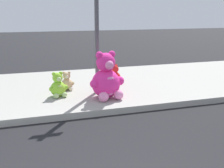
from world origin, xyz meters
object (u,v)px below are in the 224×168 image
at_px(plush_tan, 67,83).
at_px(plush_lime, 58,87).
at_px(sign_pole, 97,27).
at_px(plush_pink_large, 106,80).
at_px(plush_red, 114,76).

bearing_deg(plush_tan, plush_lime, -118.77).
xyz_separation_m(sign_pole, plush_lime, (-1.05, -0.12, -1.44)).
distance_m(plush_pink_large, plush_red, 1.50).
bearing_deg(plush_lime, plush_red, 26.48).
xyz_separation_m(plush_pink_large, plush_red, (0.63, 1.34, -0.24)).
bearing_deg(plush_pink_large, plush_tan, 129.66).
distance_m(plush_pink_large, plush_tan, 1.33).
bearing_deg(plush_lime, plush_tan, 61.23).
relative_size(plush_pink_large, plush_lime, 1.83).
xyz_separation_m(plush_tan, plush_lime, (-0.29, -0.53, 0.05)).
relative_size(sign_pole, plush_tan, 6.24).
height_order(sign_pole, plush_pink_large, sign_pole).
height_order(plush_pink_large, plush_tan, plush_pink_large).
relative_size(plush_pink_large, plush_red, 2.07).
height_order(sign_pole, plush_lime, sign_pole).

